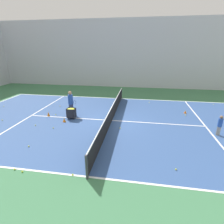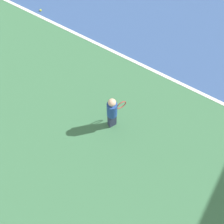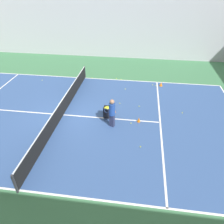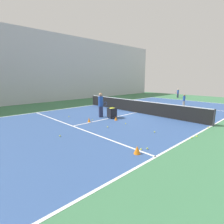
% 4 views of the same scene
% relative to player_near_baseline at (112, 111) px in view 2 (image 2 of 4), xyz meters
% --- Properties ---
extents(line_baseline_near, '(11.64, 0.10, 0.00)m').
position_rel_player_near_baseline_xyz_m(line_baseline_near, '(-2.89, 2.18, -0.76)').
color(line_baseline_near, white).
rests_on(line_baseline_near, ground).
extents(player_near_baseline, '(0.36, 0.61, 1.33)m').
position_rel_player_near_baseline_xyz_m(player_near_baseline, '(0.00, 0.00, 0.00)').
color(player_near_baseline, '#2D3351').
rests_on(player_near_baseline, ground).
extents(tennis_ball_7, '(0.07, 0.07, 0.07)m').
position_rel_player_near_baseline_xyz_m(tennis_ball_7, '(-4.26, 2.39, -0.73)').
color(tennis_ball_7, yellow).
rests_on(tennis_ball_7, ground).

